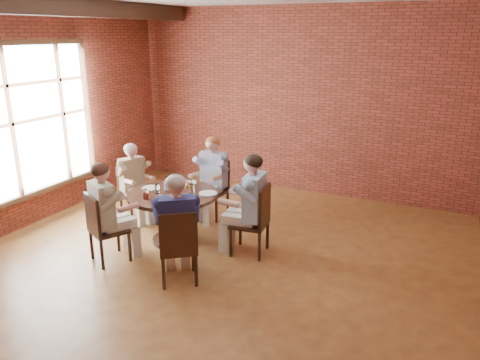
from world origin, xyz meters
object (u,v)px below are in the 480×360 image
at_px(dining_table, 173,207).
at_px(diner_d, 107,213).
at_px(chair_b, 215,186).
at_px(chair_c, 132,190).
at_px(chair_e, 178,245).
at_px(smartphone, 169,204).
at_px(chair_a, 256,218).
at_px(diner_b, 212,178).
at_px(diner_a, 250,205).
at_px(chair_d, 102,226).
at_px(diner_c, 134,183).
at_px(diner_e, 177,229).

distance_m(dining_table, diner_d, 0.98).
bearing_deg(chair_b, chair_c, -145.58).
distance_m(chair_e, smartphone, 0.83).
xyz_separation_m(chair_a, diner_d, (-1.69, -1.00, 0.15)).
bearing_deg(diner_b, chair_c, -148.79).
bearing_deg(chair_e, diner_a, -146.16).
distance_m(chair_a, smartphone, 1.18).
relative_size(chair_d, diner_d, 0.70).
bearing_deg(chair_c, diner_b, -38.50).
bearing_deg(dining_table, diner_b, 87.30).
bearing_deg(chair_b, diner_c, -142.80).
height_order(chair_a, chair_c, chair_a).
bearing_deg(chair_a, diner_e, -34.70).
bearing_deg(dining_table, diner_d, -117.90).
height_order(chair_c, diner_c, diner_c).
height_order(chair_a, chair_d, chair_a).
bearing_deg(chair_e, diner_d, -42.45).
relative_size(chair_c, diner_e, 0.66).
relative_size(diner_a, diner_c, 1.11).
distance_m(diner_d, chair_e, 1.19).
distance_m(dining_table, chair_e, 1.23).
bearing_deg(dining_table, chair_e, -54.42).
xyz_separation_m(chair_e, smartphone, (-0.51, 0.61, 0.24)).
bearing_deg(diner_d, chair_b, -76.26).
distance_m(chair_b, diner_d, 2.09).
bearing_deg(diner_b, diner_a, -38.23).
xyz_separation_m(chair_b, chair_c, (-1.14, -0.70, -0.02)).
relative_size(chair_a, diner_a, 0.69).
distance_m(diner_a, chair_d, 1.96).
bearing_deg(smartphone, chair_c, 144.76).
bearing_deg(smartphone, diner_b, 94.31).
xyz_separation_m(diner_e, smartphone, (-0.46, 0.53, 0.07)).
distance_m(dining_table, chair_c, 1.17).
bearing_deg(diner_c, diner_e, -106.02).
xyz_separation_m(chair_a, smartphone, (-1.03, -0.53, 0.23)).
height_order(chair_d, diner_e, diner_e).
height_order(diner_d, diner_e, diner_e).
height_order(chair_a, smartphone, chair_a).
bearing_deg(chair_e, diner_e, -90.00).
bearing_deg(chair_b, diner_a, -40.86).
height_order(diner_b, chair_c, diner_b).
bearing_deg(diner_d, smartphone, -116.90).
relative_size(chair_b, diner_c, 0.74).
bearing_deg(diner_e, diner_b, -108.56).
height_order(chair_a, diner_a, diner_a).
bearing_deg(smartphone, dining_table, 115.56).
distance_m(chair_b, diner_b, 0.18).
bearing_deg(chair_b, diner_e, -71.05).
height_order(chair_a, diner_e, diner_e).
relative_size(chair_a, diner_c, 0.77).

